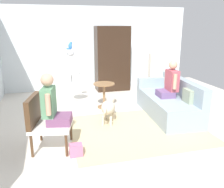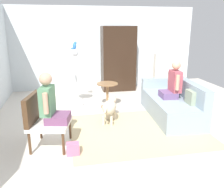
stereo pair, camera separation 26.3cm
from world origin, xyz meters
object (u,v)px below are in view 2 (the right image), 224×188
Objects in this scene: person_on_armchair at (51,103)px; column_lamp at (157,77)px; handbag at (73,149)px; bird_cage_stand at (76,75)px; round_end_table at (107,92)px; parrot at (75,46)px; couch at (172,103)px; armchair at (42,117)px; dog at (110,107)px; person_on_couch at (173,83)px; armoire_cabinet at (118,59)px.

person_on_armchair reaches higher than column_lamp.
bird_cage_stand is at bearing 85.11° from handbag.
handbag is at bearing -114.01° from round_end_table.
parrot is at bearing 179.08° from column_lamp.
parrot is at bearing 148.42° from couch.
armchair is (-2.77, -0.89, 0.22)m from couch.
armchair reaches higher than round_end_table.
dog is 0.56× the size of column_lamp.
bird_cage_stand is (-2.05, 1.30, 0.00)m from person_on_couch.
column_lamp is at bearing 83.85° from person_on_couch.
person_on_armchair is at bearing -141.47° from column_lamp.
armchair is 0.71× the size of column_lamp.
couch reaches higher than handbag.
bird_cage_stand is at bearing -0.00° from parrot.
parrot reaches higher than armchair.
person_on_couch is 4.36× the size of parrot.
parrot is at bearing 147.50° from person_on_couch.
parrot is 0.15× the size of column_lamp.
armoire_cabinet is at bearing 60.87° from person_on_armchair.
person_on_armchair is at bearing -125.35° from round_end_table.
couch reaches higher than dog.
person_on_couch is at bearing 17.43° from armchair.
handbag is (-2.40, -2.52, -0.54)m from column_lamp.
column_lamp is (1.44, 0.37, 0.23)m from round_end_table.
person_on_armchair is (-2.61, -0.92, 0.48)m from couch.
round_end_table is at bearing 50.90° from armchair.
person_on_couch is at bearing -34.63° from round_end_table.
couch is 2.72m from armoire_cabinet.
armoire_cabinet reaches higher than person_on_armchair.
round_end_table is 2.37m from handbag.
person_on_couch reaches higher than couch.
couch is 2.72m from parrot.
column_lamp reaches higher than person_on_couch.
parrot is at bearing 151.50° from round_end_table.
bird_cage_stand is at bearing 151.44° from round_end_table.
person_on_couch is (-0.03, -0.03, 0.47)m from couch.
round_end_table is (1.27, 1.80, -0.38)m from person_on_armchair.
armchair is 2.88m from person_on_couch.
armchair is 4.90× the size of parrot.
armoire_cabinet is (1.39, 1.26, 0.21)m from bird_cage_stand.
parrot is (0.69, 2.16, 0.99)m from armchair.
person_on_armchair is 0.83m from handbag.
round_end_table is 1.88m from armoire_cabinet.
round_end_table reaches higher than dog.
bird_cage_stand is at bearing 76.33° from person_on_armchair.
handbag is at bearing -39.40° from armchair.
armoire_cabinet reaches higher than handbag.
armchair is at bearing -148.35° from dog.
bird_cage_stand is (0.53, 2.20, 0.00)m from person_on_armchair.
person_on_couch is 0.57× the size of bird_cage_stand.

